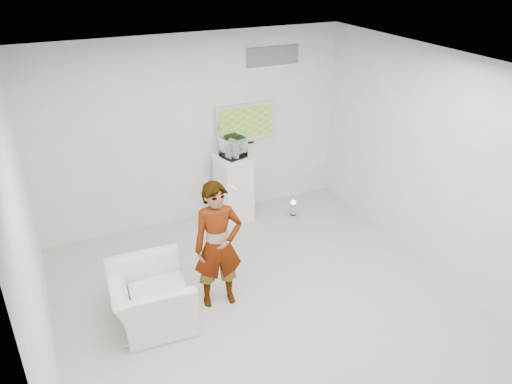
% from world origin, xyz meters
% --- Properties ---
extents(room, '(5.01, 5.01, 3.00)m').
position_xyz_m(room, '(0.00, 0.00, 1.50)').
color(room, beige).
rests_on(room, ground).
extents(tv, '(1.00, 0.08, 0.60)m').
position_xyz_m(tv, '(0.85, 2.45, 1.55)').
color(tv, silver).
rests_on(tv, room).
extents(logo_decal, '(0.90, 0.02, 0.30)m').
position_xyz_m(logo_decal, '(1.35, 2.49, 2.55)').
color(logo_decal, slate).
rests_on(logo_decal, room).
extents(person, '(0.66, 0.48, 1.67)m').
position_xyz_m(person, '(-0.49, 0.25, 0.84)').
color(person, silver).
rests_on(person, room).
extents(armchair, '(1.00, 1.13, 0.69)m').
position_xyz_m(armchair, '(-1.36, 0.25, 0.35)').
color(armchair, silver).
rests_on(armchair, room).
extents(pedestal, '(0.60, 0.60, 1.12)m').
position_xyz_m(pedestal, '(0.50, 2.15, 0.56)').
color(pedestal, white).
rests_on(pedestal, room).
extents(floor_uplight, '(0.25, 0.25, 0.30)m').
position_xyz_m(floor_uplight, '(1.42, 1.78, 0.15)').
color(floor_uplight, silver).
rests_on(floor_uplight, room).
extents(vitrine, '(0.41, 0.41, 0.33)m').
position_xyz_m(vitrine, '(0.50, 2.15, 1.28)').
color(vitrine, white).
rests_on(vitrine, pedestal).
extents(console, '(0.09, 0.16, 0.21)m').
position_xyz_m(console, '(0.50, 2.15, 1.22)').
color(console, white).
rests_on(console, pedestal).
extents(wii_remote, '(0.05, 0.13, 0.03)m').
position_xyz_m(wii_remote, '(-0.22, 0.37, 1.51)').
color(wii_remote, white).
rests_on(wii_remote, person).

